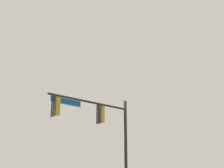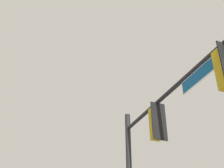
# 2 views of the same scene
# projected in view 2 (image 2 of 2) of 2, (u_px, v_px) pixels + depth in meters

# --- Properties ---
(signal_pole_near) EXTENTS (6.15, 1.11, 7.43)m
(signal_pole_near) POSITION_uv_depth(u_px,v_px,m) (159.00, 149.00, 9.61)
(signal_pole_near) COLOR black
(signal_pole_near) RESTS_ON ground_plane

